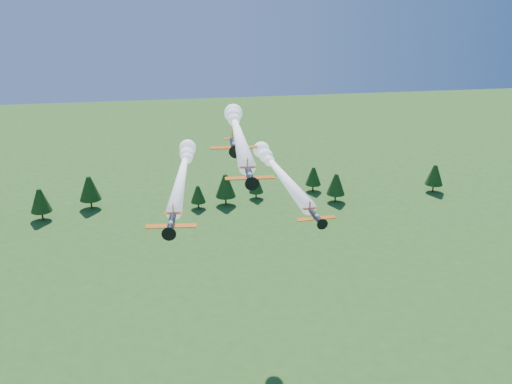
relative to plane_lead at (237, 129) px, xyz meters
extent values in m
cylinder|color=black|center=(-1.65, -25.29, 0.00)|extent=(1.24, 5.02, 0.92)
cone|color=black|center=(-1.83, -28.18, 0.00)|extent=(0.97, 0.89, 0.92)
cone|color=black|center=(-1.87, -28.73, 0.00)|extent=(0.43, 0.44, 0.41)
cylinder|color=black|center=(-1.88, -28.89, 0.00)|extent=(1.93, 0.16, 1.93)
cube|color=#D75109|center=(-1.67, -25.65, -0.29)|extent=(6.88, 1.68, 0.11)
cube|color=#D75109|center=(-1.43, -22.02, 0.05)|extent=(2.72, 0.95, 0.06)
cube|color=#D75109|center=(-1.43, -21.93, 0.78)|extent=(0.14, 0.88, 1.34)
ellipsoid|color=#8EC1DC|center=(-1.70, -26.11, 0.37)|extent=(0.73, 1.15, 0.57)
sphere|color=white|center=(0.42, 6.43, 0.00)|extent=(2.30, 2.30, 2.30)
sphere|color=white|center=(0.68, 10.39, 0.00)|extent=(3.00, 3.00, 3.00)
sphere|color=white|center=(0.93, 14.36, 0.00)|extent=(3.70, 3.70, 3.70)
cylinder|color=black|center=(-12.64, -17.56, -9.78)|extent=(1.68, 5.73, 1.05)
cone|color=black|center=(-13.01, -20.84, -9.78)|extent=(1.15, 1.05, 1.05)
cone|color=black|center=(-13.08, -21.46, -9.78)|extent=(0.51, 0.52, 0.46)
cylinder|color=black|center=(-13.10, -21.64, -9.78)|extent=(2.19, 0.29, 2.20)
cube|color=#D75109|center=(-12.69, -17.98, -10.12)|extent=(7.86, 2.28, 0.13)
cube|color=#D75109|center=(-12.22, -13.87, -9.73)|extent=(3.12, 1.23, 0.07)
cube|color=#D75109|center=(-12.21, -13.76, -8.89)|extent=(0.21, 1.00, 1.52)
ellipsoid|color=#8EC1DC|center=(-12.75, -18.50, -9.36)|extent=(0.89, 1.33, 0.65)
sphere|color=white|center=(-8.90, 15.19, -9.78)|extent=(2.30, 2.30, 2.30)
sphere|color=white|center=(-8.44, 19.24, -9.78)|extent=(3.00, 3.00, 3.00)
sphere|color=white|center=(-7.98, 23.28, -9.78)|extent=(3.70, 3.70, 3.70)
cylinder|color=black|center=(10.75, -15.64, -11.07)|extent=(1.14, 4.81, 0.88)
cone|color=black|center=(10.90, -18.42, -11.07)|extent=(0.93, 0.84, 0.88)
cone|color=black|center=(10.93, -18.95, -11.07)|extent=(0.41, 0.42, 0.39)
cylinder|color=black|center=(10.94, -19.10, -11.07)|extent=(1.85, 0.14, 1.85)
cube|color=#D75109|center=(10.77, -16.00, -11.35)|extent=(6.59, 1.55, 0.11)
cube|color=#D75109|center=(10.58, -12.51, -11.02)|extent=(2.60, 0.89, 0.06)
cube|color=#D75109|center=(10.57, -12.43, -10.32)|extent=(0.13, 0.84, 1.28)
ellipsoid|color=#8EC1DC|center=(10.79, -16.44, -10.71)|extent=(0.69, 1.09, 0.55)
sphere|color=white|center=(9.07, 14.91, -11.07)|extent=(2.30, 2.30, 2.30)
sphere|color=white|center=(8.86, 18.73, -11.07)|extent=(3.00, 3.00, 3.00)
sphere|color=white|center=(8.65, 22.56, -11.07)|extent=(3.70, 3.70, 3.70)
cylinder|color=black|center=(-1.49, -7.13, -0.79)|extent=(1.39, 5.80, 1.06)
cone|color=black|center=(-1.68, -10.48, -0.79)|extent=(1.12, 1.02, 1.06)
cone|color=black|center=(-1.72, -11.12, -0.79)|extent=(0.50, 0.51, 0.47)
cylinder|color=black|center=(-1.73, -11.30, -0.79)|extent=(2.23, 0.17, 2.23)
cube|color=#D75109|center=(-1.51, -7.56, -1.13)|extent=(7.94, 1.89, 0.13)
cube|color=#D75109|center=(-1.27, -3.36, -0.74)|extent=(3.13, 1.08, 0.07)
cube|color=#D75109|center=(-1.26, -3.26, 0.11)|extent=(0.15, 1.01, 1.54)
ellipsoid|color=#8EC1DC|center=(-1.54, -8.09, -0.37)|extent=(0.84, 1.32, 0.66)
cylinder|color=#382314|center=(47.11, 86.71, -49.45)|extent=(0.60, 0.60, 2.94)
cone|color=black|center=(47.11, 86.71, -44.20)|extent=(6.71, 6.71, 7.55)
cylinder|color=#382314|center=(41.92, 98.66, -49.60)|extent=(0.60, 0.60, 2.62)
cone|color=black|center=(41.92, 98.66, -44.92)|extent=(6.00, 6.00, 6.75)
cylinder|color=#382314|center=(-2.40, 88.44, -49.75)|extent=(0.60, 0.60, 2.34)
cone|color=black|center=(-2.40, 88.44, -45.57)|extent=(5.34, 5.34, 6.01)
cylinder|color=#382314|center=(7.55, 90.31, -49.33)|extent=(0.60, 0.60, 3.17)
cone|color=black|center=(7.55, 90.31, -43.66)|extent=(7.25, 7.25, 8.16)
cylinder|color=#382314|center=(86.81, 90.49, -49.44)|extent=(0.60, 0.60, 2.96)
cone|color=black|center=(86.81, 90.49, -44.16)|extent=(6.75, 6.75, 7.60)
cylinder|color=#382314|center=(19.28, 94.70, -49.74)|extent=(0.60, 0.60, 2.36)
cone|color=black|center=(19.28, 94.70, -45.52)|extent=(5.39, 5.39, 6.06)
cylinder|color=#382314|center=(-54.84, 86.84, -49.38)|extent=(0.60, 0.60, 3.07)
cone|color=black|center=(-54.84, 86.84, -43.90)|extent=(7.02, 7.02, 7.89)
cylinder|color=#382314|center=(-39.68, 94.69, -49.27)|extent=(0.60, 0.60, 3.29)
cone|color=black|center=(-39.68, 94.69, -43.40)|extent=(7.51, 7.51, 8.45)
camera|label=1|loc=(-12.96, -98.69, 25.53)|focal=40.00mm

